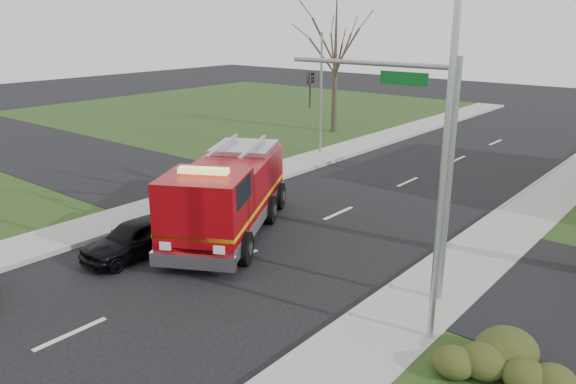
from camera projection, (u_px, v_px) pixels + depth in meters
The scene contains 11 objects.
ground at pixel (236, 259), 18.69m from camera, with size 120.00×120.00×0.00m, color black.
sidewalk_right at pixel (403, 317), 14.91m from camera, with size 2.40×80.00×0.15m, color #9C9B96.
sidewalk_left at pixel (125, 218), 22.42m from camera, with size 2.40×80.00×0.15m, color #9C9B96.
cross_street_left at pixel (25, 146), 35.20m from camera, with size 30.00×8.00×0.15m, color black.
hedge_corner at pixel (497, 356), 12.33m from camera, with size 2.80×2.00×0.90m, color #2F3513.
bare_tree_left at pixel (336, 52), 37.89m from camera, with size 4.50×4.50×9.00m.
traffic_signal_mast at pixel (407, 133), 15.25m from camera, with size 5.29×0.18×6.80m.
streetlight_pole at pixel (442, 163), 12.65m from camera, with size 1.48×0.16×8.40m.
utility_pole_far at pixel (321, 95), 32.12m from camera, with size 0.14×0.14×7.00m, color gray.
fire_engine at pixel (227, 197), 20.55m from camera, with size 6.15×8.18×3.17m.
parked_car_maroon at pixel (136, 238), 18.79m from camera, with size 1.53×3.81×1.30m, color black.
Camera 1 is at (12.24, -12.20, 7.66)m, focal length 35.00 mm.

